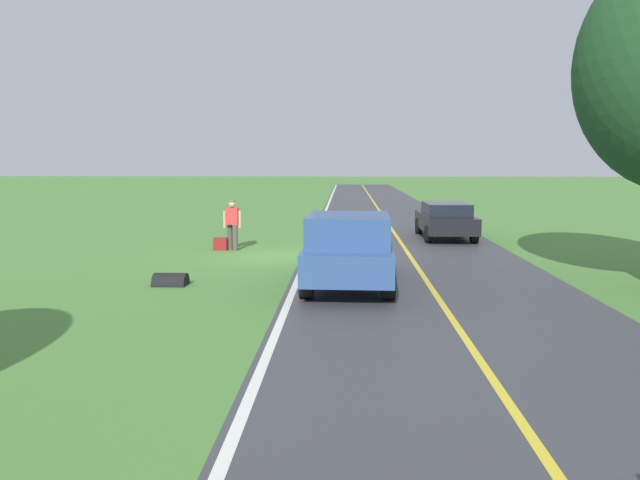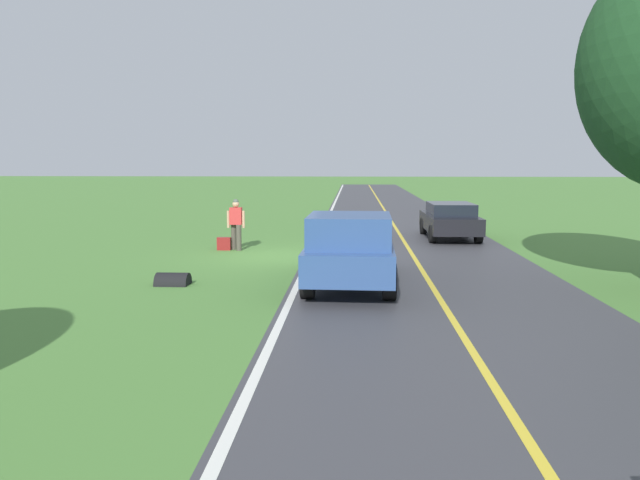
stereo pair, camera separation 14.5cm
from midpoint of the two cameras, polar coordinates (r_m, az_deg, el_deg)
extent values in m
plane|color=#4C7F38|center=(19.46, -4.57, -1.55)|extent=(200.00, 200.00, 0.00)
cube|color=#3D3D42|center=(19.42, 8.30, -1.62)|extent=(6.94, 120.00, 0.00)
cube|color=silver|center=(19.36, -1.44, -1.56)|extent=(0.16, 117.60, 0.00)
cube|color=gold|center=(19.42, 8.30, -1.61)|extent=(0.14, 117.60, 0.00)
cylinder|color=#4C473D|center=(20.81, -8.16, 0.20)|extent=(0.18, 0.18, 0.88)
cylinder|color=#4C473D|center=(21.09, -8.62, 0.29)|extent=(0.18, 0.18, 0.88)
cube|color=red|center=(20.87, -8.43, 2.24)|extent=(0.40, 0.26, 0.58)
sphere|color=tan|center=(20.84, -8.45, 3.34)|extent=(0.23, 0.23, 0.23)
sphere|color=#4C564C|center=(20.83, -8.45, 3.55)|extent=(0.20, 0.20, 0.20)
cube|color=black|center=(21.06, -8.32, 2.36)|extent=(0.32, 0.20, 0.44)
cylinder|color=tan|center=(20.81, -7.73, 1.93)|extent=(0.10, 0.10, 0.58)
cylinder|color=tan|center=(20.91, -9.13, 1.93)|extent=(0.10, 0.10, 0.58)
cube|color=maroon|center=(21.01, -9.53, -0.36)|extent=(0.46, 0.20, 0.44)
cube|color=#2D4C84|center=(15.10, 2.47, -1.26)|extent=(2.14, 5.45, 0.70)
cube|color=#2D4C84|center=(13.83, 2.36, 0.90)|extent=(1.90, 2.21, 0.72)
cube|color=black|center=(13.82, 2.36, 1.20)|extent=(1.71, 1.34, 0.43)
cube|color=#2D4C84|center=(16.10, 5.93, 1.31)|extent=(0.18, 3.03, 0.45)
cube|color=#2D4C84|center=(16.15, -0.76, 1.37)|extent=(0.18, 3.03, 0.45)
cube|color=#2D4C84|center=(17.60, 2.70, 1.86)|extent=(1.84, 0.15, 0.45)
cylinder|color=black|center=(13.44, 6.11, -3.90)|extent=(0.32, 0.81, 0.80)
cylinder|color=black|center=(13.49, -1.57, -3.81)|extent=(0.32, 0.81, 0.80)
cylinder|color=black|center=(16.69, 5.69, -1.67)|extent=(0.32, 0.81, 0.80)
cylinder|color=black|center=(16.73, -0.48, -1.62)|extent=(0.32, 0.81, 0.80)
cube|color=black|center=(24.42, 11.48, 1.66)|extent=(1.89, 4.42, 0.62)
cube|color=black|center=(24.17, 11.59, 2.89)|extent=(1.65, 2.39, 0.46)
cylinder|color=black|center=(25.70, 9.09, 1.31)|extent=(0.25, 0.66, 0.66)
cylinder|color=black|center=(25.97, 12.79, 1.28)|extent=(0.25, 0.66, 0.66)
cylinder|color=black|center=(22.94, 9.96, 0.56)|extent=(0.25, 0.66, 0.66)
cylinder|color=black|center=(23.24, 14.08, 0.53)|extent=(0.25, 0.66, 0.66)
cylinder|color=black|center=(15.44, -14.08, -4.12)|extent=(0.80, 0.60, 0.60)
camera|label=1|loc=(0.07, -90.37, -0.05)|focal=34.13mm
camera|label=2|loc=(0.07, 89.63, 0.05)|focal=34.13mm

